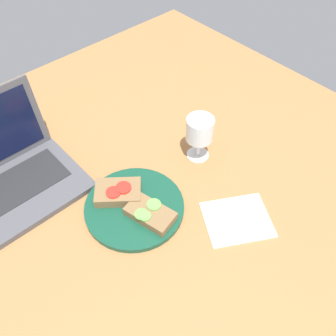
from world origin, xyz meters
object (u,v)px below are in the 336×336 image
object	(u,v)px
wine_glass	(200,131)
napkin	(237,220)
laptop	(4,177)
plate	(134,207)
sandwich_with_cucumber	(150,213)
sandwich_with_tomato	(118,192)

from	to	relation	value
wine_glass	napkin	xyz separation A→B (cm)	(-8.24, -21.68, -9.08)
laptop	plate	bearing A→B (deg)	-53.55
plate	napkin	xyz separation A→B (cm)	(16.38, -19.30, -0.51)
sandwich_with_cucumber	napkin	bearing A→B (deg)	-42.54
plate	wine_glass	xyz separation A→B (cm)	(24.63, 2.38, 8.56)
sandwich_with_cucumber	sandwich_with_tomato	bearing A→B (deg)	100.01
plate	sandwich_with_cucumber	xyz separation A→B (cm)	(0.88, -5.07, 1.92)
laptop	sandwich_with_tomato	bearing A→B (deg)	-49.09
sandwich_with_tomato	laptop	size ratio (longest dim) A/B	0.39
plate	napkin	size ratio (longest dim) A/B	1.57
plate	sandwich_with_cucumber	bearing A→B (deg)	-80.21
sandwich_with_tomato	wine_glass	distance (cm)	26.48
sandwich_with_cucumber	napkin	world-z (taller)	sandwich_with_cucumber
sandwich_with_tomato	napkin	xyz separation A→B (cm)	(17.30, -24.36, -2.61)
sandwich_with_tomato	sandwich_with_cucumber	bearing A→B (deg)	-79.99
wine_glass	napkin	distance (cm)	24.91
laptop	sandwich_with_cucumber	bearing A→B (deg)	-56.99
sandwich_with_tomato	napkin	world-z (taller)	sandwich_with_tomato
sandwich_with_cucumber	wine_glass	world-z (taller)	wine_glass
plate	sandwich_with_tomato	xyz separation A→B (cm)	(-0.91, 5.05, 2.10)
plate	sandwich_with_tomato	world-z (taller)	sandwich_with_tomato
plate	napkin	world-z (taller)	plate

